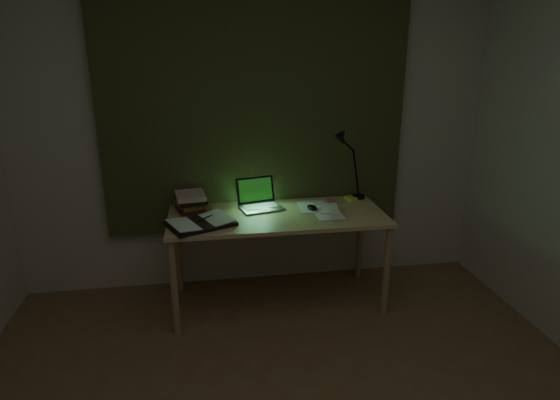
{
  "coord_description": "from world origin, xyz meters",
  "views": [
    {
      "loc": [
        -0.37,
        -1.41,
        1.77
      ],
      "look_at": [
        0.1,
        1.47,
        0.82
      ],
      "focal_mm": 30.0,
      "sensor_mm": 36.0,
      "label": 1
    }
  ],
  "objects_px": {
    "desk": "(277,259)",
    "book_stack": "(191,201)",
    "laptop": "(261,195)",
    "desk_lamp": "(360,164)",
    "loose_papers": "(322,209)",
    "open_textbook": "(200,223)"
  },
  "relations": [
    {
      "from": "desk",
      "to": "book_stack",
      "type": "bearing_deg",
      "value": 162.22
    },
    {
      "from": "book_stack",
      "to": "desk",
      "type": "bearing_deg",
      "value": -17.78
    },
    {
      "from": "desk",
      "to": "laptop",
      "type": "bearing_deg",
      "value": 127.29
    },
    {
      "from": "desk_lamp",
      "to": "loose_papers",
      "type": "bearing_deg",
      "value": -160.23
    },
    {
      "from": "desk",
      "to": "laptop",
      "type": "height_order",
      "value": "laptop"
    },
    {
      "from": "desk",
      "to": "open_textbook",
      "type": "bearing_deg",
      "value": -165.86
    },
    {
      "from": "loose_papers",
      "to": "desk",
      "type": "bearing_deg",
      "value": -175.59
    },
    {
      "from": "desk",
      "to": "laptop",
      "type": "relative_size",
      "value": 4.55
    },
    {
      "from": "laptop",
      "to": "loose_papers",
      "type": "xyz_separation_m",
      "value": [
        0.42,
        -0.1,
        -0.1
      ]
    },
    {
      "from": "open_textbook",
      "to": "desk_lamp",
      "type": "xyz_separation_m",
      "value": [
        1.19,
        0.39,
        0.25
      ]
    },
    {
      "from": "laptop",
      "to": "open_textbook",
      "type": "bearing_deg",
      "value": -163.1
    },
    {
      "from": "book_stack",
      "to": "loose_papers",
      "type": "relative_size",
      "value": 0.74
    },
    {
      "from": "laptop",
      "to": "loose_papers",
      "type": "bearing_deg",
      "value": -27.21
    },
    {
      "from": "laptop",
      "to": "desk_lamp",
      "type": "xyz_separation_m",
      "value": [
        0.76,
        0.14,
        0.16
      ]
    },
    {
      "from": "book_stack",
      "to": "loose_papers",
      "type": "xyz_separation_m",
      "value": [
        0.91,
        -0.16,
        -0.05
      ]
    },
    {
      "from": "loose_papers",
      "to": "desk_lamp",
      "type": "relative_size",
      "value": 0.6
    },
    {
      "from": "open_textbook",
      "to": "loose_papers",
      "type": "height_order",
      "value": "open_textbook"
    },
    {
      "from": "laptop",
      "to": "open_textbook",
      "type": "xyz_separation_m",
      "value": [
        -0.43,
        -0.26,
        -0.09
      ]
    },
    {
      "from": "loose_papers",
      "to": "laptop",
      "type": "bearing_deg",
      "value": 166.71
    },
    {
      "from": "open_textbook",
      "to": "book_stack",
      "type": "bearing_deg",
      "value": 77.33
    },
    {
      "from": "desk_lamp",
      "to": "laptop",
      "type": "bearing_deg",
      "value": 175.65
    },
    {
      "from": "book_stack",
      "to": "desk_lamp",
      "type": "bearing_deg",
      "value": 3.29
    }
  ]
}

